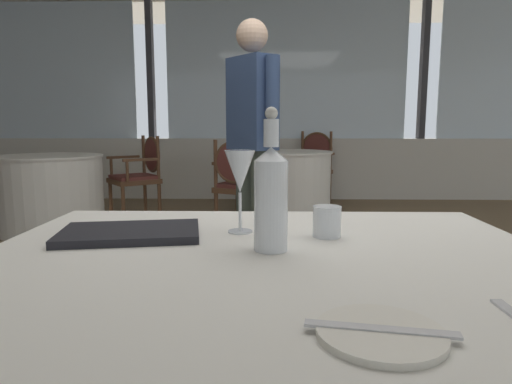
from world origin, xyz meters
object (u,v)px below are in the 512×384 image
Objects in this scene: water_bottle at (271,195)px; dining_chair_1_0 at (141,170)px; side_plate at (380,333)px; water_tumbler at (327,221)px; dining_chair_0_0 at (313,162)px; diner_person_0 at (252,129)px; menu_book at (130,233)px; dining_chair_0_1 at (241,179)px; wine_glass at (240,173)px.

dining_chair_1_0 is (-1.38, 3.86, -0.33)m from water_bottle.
side_plate is 2.19× the size of water_tumbler.
dining_chair_0_0 is at bearing 82.83° from water_bottle.
diner_person_0 reaches higher than water_bottle.
diner_person_0 is (-0.73, -2.74, 0.45)m from dining_chair_0_0.
dining_chair_0_0 is at bearing 84.87° from side_plate.
dining_chair_0_0 is at bearing 69.19° from menu_book.
dining_chair_1_0 is (-2.00, -1.07, -0.01)m from dining_chair_0_0.
water_tumbler is at bearing 89.79° from side_plate.
diner_person_0 is at bearing -145.68° from dining_chair_0_1.
diner_person_0 is (-0.25, 2.06, 0.22)m from water_tumbler.
dining_chair_0_0 reaches higher than dining_chair_1_0.
dining_chair_0_0 is (0.48, 5.34, -0.20)m from side_plate.
dining_chair_1_0 is (-1.30, 3.69, -0.36)m from wine_glass.
side_plate is at bearing 72.33° from dining_chair_1_0.
wine_glass is (-0.08, 0.17, 0.03)m from water_bottle.
dining_chair_0_0 is 1.06× the size of dining_chair_0_1.
wine_glass is at bearing 110.60° from side_plate.
side_plate is 2.63m from diner_person_0.
side_plate is 0.50× the size of menu_book.
water_tumbler is 0.08× the size of dining_chair_0_0.
wine_glass is 4.82m from dining_chair_0_0.
water_tumbler is 4.83m from dining_chair_0_0.
water_bottle is at bearing 53.87° from diner_person_0.
side_plate is 0.54m from water_tumbler.
water_tumbler is 0.09× the size of dining_chair_0_1.
dining_chair_1_0 is at bearing -35.56° from dining_chair_0_0.
water_tumbler is at bearing 41.63° from water_bottle.
water_bottle is at bearing -149.28° from dining_chair_0_1.
dining_chair_0_0 reaches higher than water_tumbler.
water_bottle reaches higher than dining_chair_0_1.
dining_chair_0_1 is (0.11, 3.06, -0.22)m from menu_book.
side_plate is 0.80× the size of wine_glass.
dining_chair_0_0 is (0.48, 4.80, -0.23)m from water_tumbler.
side_plate is 0.19× the size of dining_chair_0_1.
menu_book is (-0.35, 0.12, -0.12)m from water_bottle.
menu_book is at bearing 161.89° from water_bottle.
wine_glass is at bearing 1.87° from menu_book.
wine_glass is 0.31m from menu_book.
wine_glass is 0.25m from water_tumbler.
water_tumbler is at bearing 20.60° from dining_chair_0_0.
water_bottle is 0.18× the size of diner_person_0.
diner_person_0 reaches higher than dining_chair_1_0.
dining_chair_0_1 is at bearing 0.00° from dining_chair_0_0.
dining_chair_1_0 is at bearing 109.44° from wine_glass.
diner_person_0 is at bearing 90.08° from dining_chair_1_0.
dining_chair_0_0 is 2.87m from diner_person_0.
dining_chair_0_1 is at bearing 78.63° from menu_book.
diner_person_0 is (-0.25, 2.60, 0.25)m from side_plate.
water_bottle is 0.93× the size of menu_book.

